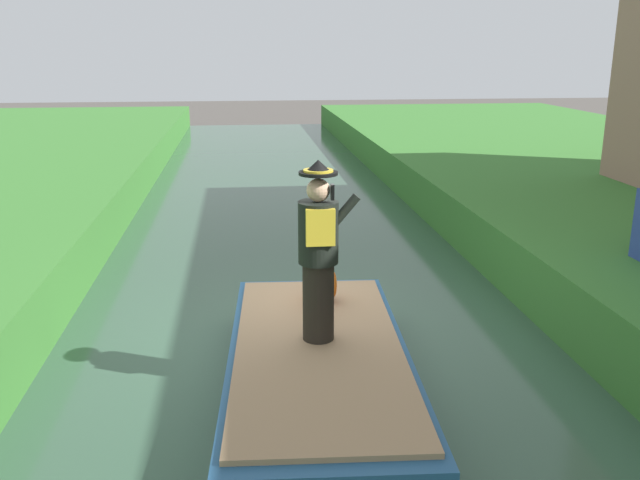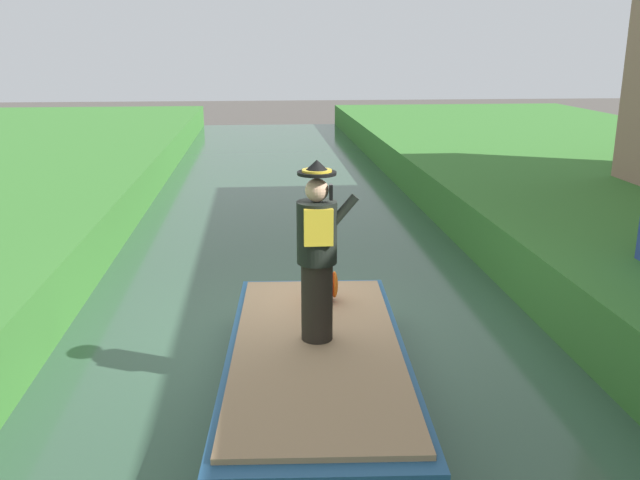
% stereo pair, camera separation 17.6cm
% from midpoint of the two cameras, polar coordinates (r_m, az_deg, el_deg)
% --- Properties ---
extents(ground_plane, '(80.00, 80.00, 0.00)m').
position_cam_midpoint_polar(ground_plane, '(8.72, -0.64, -8.42)').
color(ground_plane, '#4C4742').
extents(canal_water, '(6.09, 48.00, 0.10)m').
position_cam_midpoint_polar(canal_water, '(8.70, -0.64, -8.12)').
color(canal_water, '#33513D').
rests_on(canal_water, ground).
extents(boat, '(2.04, 4.30, 0.61)m').
position_cam_midpoint_polar(boat, '(7.02, 0.47, -11.14)').
color(boat, '#23517A').
rests_on(boat, canal_water).
extents(person_pirate, '(0.61, 0.42, 1.85)m').
position_cam_midpoint_polar(person_pirate, '(6.71, 0.53, -1.06)').
color(person_pirate, black).
rests_on(person_pirate, boat).
extents(parrot_plush, '(0.36, 0.35, 0.57)m').
position_cam_midpoint_polar(parrot_plush, '(7.93, 0.86, -3.51)').
color(parrot_plush, red).
rests_on(parrot_plush, boat).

